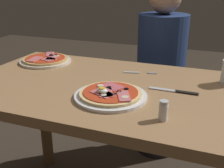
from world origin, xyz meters
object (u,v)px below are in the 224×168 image
Objects in this scene: dining_table at (111,111)px; pizza_foreground at (110,95)px; diner_person at (160,77)px; knife at (177,91)px; salt_shaker at (163,111)px; fork at (138,73)px; pizza_across_left at (46,60)px.

dining_table is 0.19m from pizza_foreground.
knife is at bearing 105.57° from diner_person.
salt_shaker reaches higher than pizza_foreground.
salt_shaker is (-0.01, -0.25, 0.03)m from knife.
fork is at bearing 115.63° from salt_shaker.
fork is 0.80× the size of knife.
salt_shaker is at bearing -30.68° from pizza_across_left.
diner_person is (-0.20, 0.72, -0.21)m from knife.
knife is 0.17× the size of diner_person.
pizza_foreground is at bearing -70.31° from dining_table.
fork is at bearing -0.49° from pizza_across_left.
salt_shaker is (0.26, -0.23, 0.16)m from dining_table.
diner_person reaches higher than pizza_across_left.
knife is at bearing -39.16° from fork.
fork is (0.52, -0.00, -0.01)m from pizza_across_left.
diner_person is at bearing 89.17° from fork.
fork is at bearing 140.84° from knife.
knife is at bearing 88.37° from salt_shaker.
fork is at bearing 86.95° from pizza_foreground.
diner_person is at bearing 88.36° from pizza_foreground.
salt_shaker is at bearing -64.37° from fork.
salt_shaker is (0.20, -0.42, 0.03)m from fork.
pizza_foreground is 0.24m from salt_shaker.
diner_person is at bearing 101.28° from salt_shaker.
diner_person is (0.52, 0.55, -0.22)m from pizza_across_left.
pizza_foreground is at bearing -32.68° from pizza_across_left.
dining_table is at bearing 109.69° from pizza_foreground.
knife is 0.25m from salt_shaker.
pizza_foreground is 1.42× the size of knife.
pizza_foreground reaches higher than pizza_across_left.
dining_table is at bearing -23.18° from pizza_across_left.
knife is at bearing 4.09° from dining_table.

